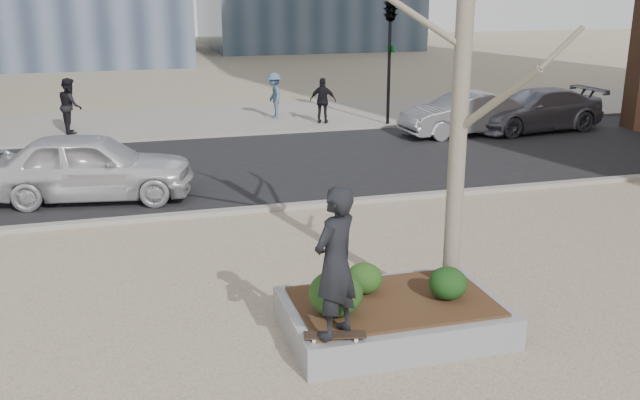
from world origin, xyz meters
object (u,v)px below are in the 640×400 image
object	(u,v)px
planter	(393,317)
police_car	(91,166)
skateboard	(335,337)
skateboarder	(335,263)

from	to	relation	value
planter	police_car	world-z (taller)	police_car
planter	police_car	xyz separation A→B (m)	(-4.20, 7.86, 0.57)
planter	skateboard	xyz separation A→B (m)	(-1.10, -0.81, 0.26)
planter	skateboard	world-z (taller)	skateboard
skateboarder	police_car	world-z (taller)	skateboarder
planter	police_car	distance (m)	8.93
planter	skateboarder	xyz separation A→B (m)	(-1.10, -0.81, 1.26)
skateboard	planter	bearing A→B (deg)	49.59
skateboard	skateboarder	xyz separation A→B (m)	(-0.00, 0.00, 0.99)
planter	police_car	bearing A→B (deg)	118.12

